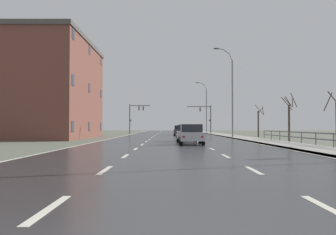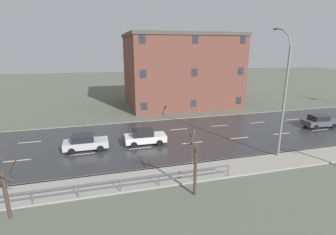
{
  "view_description": "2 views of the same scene",
  "coord_description": "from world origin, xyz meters",
  "px_view_note": "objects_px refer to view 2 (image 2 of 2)",
  "views": [
    {
      "loc": [
        -0.35,
        -4.08,
        1.39
      ],
      "look_at": [
        -0.64,
        56.98,
        2.92
      ],
      "focal_mm": 38.89,
      "sensor_mm": 36.0,
      "label": 1
    },
    {
      "loc": [
        25.7,
        25.32,
        9.55
      ],
      "look_at": [
        0.0,
        32.44,
        2.25
      ],
      "focal_mm": 27.64,
      "sensor_mm": 36.0,
      "label": 2
    }
  ],
  "objects_px": {
    "street_lamp_midground": "(284,97)",
    "car_near_left": "(85,142)",
    "car_near_right": "(145,137)",
    "car_distant": "(320,121)",
    "brick_building": "(180,70)"
  },
  "relations": [
    {
      "from": "street_lamp_midground",
      "to": "car_near_left",
      "type": "distance_m",
      "value": 18.35
    },
    {
      "from": "car_near_right",
      "to": "car_distant",
      "type": "distance_m",
      "value": 21.63
    },
    {
      "from": "car_near_right",
      "to": "car_distant",
      "type": "relative_size",
      "value": 0.99
    },
    {
      "from": "car_distant",
      "to": "car_near_left",
      "type": "bearing_deg",
      "value": -87.16
    },
    {
      "from": "car_near_right",
      "to": "car_near_left",
      "type": "xyz_separation_m",
      "value": [
        0.05,
        -5.75,
        0.0
      ]
    },
    {
      "from": "street_lamp_midground",
      "to": "car_near_right",
      "type": "distance_m",
      "value": 13.36
    },
    {
      "from": "street_lamp_midground",
      "to": "car_near_left",
      "type": "relative_size",
      "value": 2.71
    },
    {
      "from": "street_lamp_midground",
      "to": "car_distant",
      "type": "relative_size",
      "value": 2.66
    },
    {
      "from": "car_near_right",
      "to": "car_near_left",
      "type": "relative_size",
      "value": 1.01
    },
    {
      "from": "car_near_left",
      "to": "brick_building",
      "type": "distance_m",
      "value": 24.02
    },
    {
      "from": "car_distant",
      "to": "car_near_right",
      "type": "bearing_deg",
      "value": -87.32
    },
    {
      "from": "car_near_right",
      "to": "car_distant",
      "type": "xyz_separation_m",
      "value": [
        0.09,
        21.63,
        0.0
      ]
    },
    {
      "from": "car_near_right",
      "to": "car_near_left",
      "type": "bearing_deg",
      "value": -87.72
    },
    {
      "from": "car_distant",
      "to": "brick_building",
      "type": "xyz_separation_m",
      "value": [
        -17.92,
        -12.14,
        5.04
      ]
    },
    {
      "from": "car_distant",
      "to": "car_near_left",
      "type": "xyz_separation_m",
      "value": [
        -0.04,
        -27.37,
        0.0
      ]
    }
  ]
}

